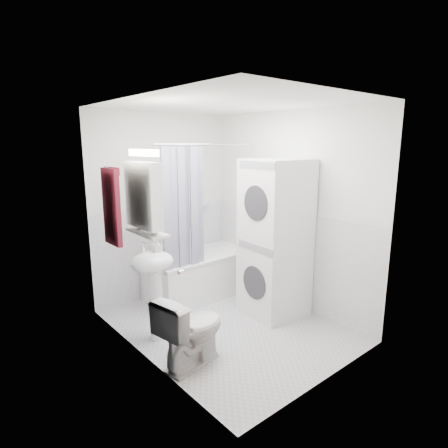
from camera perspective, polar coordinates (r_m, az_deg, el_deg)
floor at (r=4.37m, az=0.38°, el=-15.23°), size 2.60×2.60×0.00m
room_walls at (r=3.91m, az=0.41°, el=4.48°), size 2.60×2.60×2.60m
wainscot at (r=4.34m, az=-2.13°, el=-6.80°), size 1.98×2.58×2.58m
door at (r=3.04m, az=-6.60°, el=-7.32°), size 0.05×2.00×2.00m
bathtub at (r=5.11m, az=-3.36°, el=-7.23°), size 1.50×0.71×0.57m
tub_spout at (r=5.32m, az=-3.83°, el=0.02°), size 0.04×0.12×0.04m
curtain_rod at (r=4.58m, az=-1.36°, el=12.04°), size 1.68×0.02×0.02m
shower_curtain at (r=4.37m, az=-6.10°, el=2.08°), size 0.55×0.02×1.45m
sink at (r=3.89m, az=-10.72°, el=-7.68°), size 0.44×0.37×1.04m
medicine_cabinet at (r=3.48m, az=-12.14°, el=4.56°), size 0.13×0.50×0.71m
shelf at (r=3.55m, az=-11.67°, el=-1.27°), size 0.18×0.54×0.02m
shower_caddy at (r=5.29m, az=-3.37°, el=2.79°), size 0.22×0.06×0.02m
towel at (r=4.07m, az=-16.76°, el=2.75°), size 0.07×0.34×0.83m
washer_dryer at (r=4.43m, az=7.76°, el=-2.18°), size 0.71×0.71×1.84m
toilet at (r=3.57m, az=-4.96°, el=-15.78°), size 0.74×0.50×0.67m
soap_pump at (r=3.83m, az=-10.22°, el=-4.12°), size 0.08×0.17×0.08m
shelf_bottle at (r=3.41m, az=-10.50°, el=-0.94°), size 0.07×0.18×0.07m
shelf_cup at (r=3.64m, az=-12.62°, el=0.04°), size 0.10×0.09×0.10m
shampoo_a at (r=5.14m, az=-5.60°, el=3.33°), size 0.13×0.17×0.13m
shampoo_b at (r=5.21m, az=-4.51°, el=3.19°), size 0.08×0.21×0.08m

